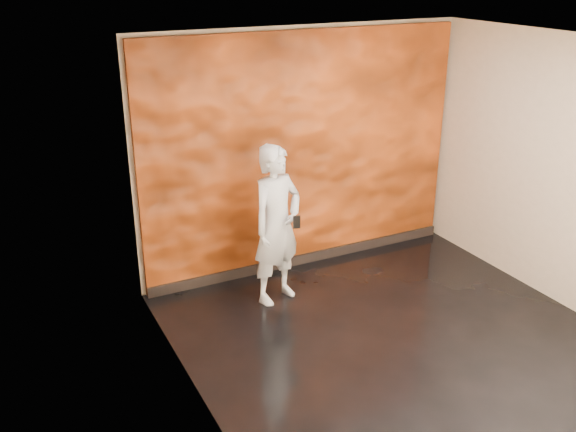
% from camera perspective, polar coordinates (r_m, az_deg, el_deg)
% --- Properties ---
extents(room, '(4.02, 4.02, 2.81)m').
position_cam_1_polar(room, '(5.82, 10.59, 0.83)').
color(room, black).
rests_on(room, ground).
extents(feature_wall, '(3.90, 0.06, 2.75)m').
position_cam_1_polar(feature_wall, '(7.39, 1.48, 5.61)').
color(feature_wall, '#E55A1A').
rests_on(feature_wall, ground).
extents(baseboard, '(3.90, 0.04, 0.12)m').
position_cam_1_polar(baseboard, '(7.83, 1.52, -3.77)').
color(baseboard, black).
rests_on(baseboard, ground).
extents(man, '(0.73, 0.59, 1.73)m').
position_cam_1_polar(man, '(6.71, -1.00, -0.79)').
color(man, '#9FA6AE').
rests_on(man, ground).
extents(phone, '(0.08, 0.03, 0.14)m').
position_cam_1_polar(phone, '(6.51, 0.77, -0.53)').
color(phone, black).
rests_on(phone, man).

